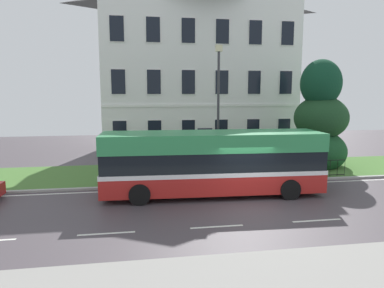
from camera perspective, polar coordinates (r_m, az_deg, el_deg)
ground_plane at (r=16.64m, az=8.50°, el=-9.08°), size 60.00×56.00×0.18m
georgian_townhouse at (r=30.21m, az=0.53°, el=12.33°), size 15.13×8.67×13.76m
iron_verge_railing at (r=19.56m, az=6.14°, el=-4.45°), size 13.82×0.04×0.97m
evergreen_tree at (r=24.57m, az=19.58°, el=2.46°), size 4.23×4.23×7.43m
single_decker_bus at (r=17.02m, az=3.33°, el=-2.94°), size 10.63×3.07×3.06m
street_lamp_post at (r=20.10m, az=4.27°, el=6.59°), size 0.36×0.24×7.42m
litter_bin at (r=20.57m, az=11.57°, el=-3.61°), size 0.54×0.54×1.23m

